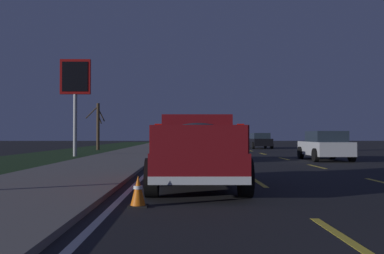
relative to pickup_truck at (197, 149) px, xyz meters
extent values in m
plane|color=black|center=(17.82, -3.50, -0.98)|extent=(144.00, 144.00, 0.00)
cube|color=slate|center=(17.82, 3.95, -0.92)|extent=(108.00, 4.00, 0.12)
cube|color=#1E3819|center=(17.82, 8.95, -0.98)|extent=(108.00, 6.00, 0.01)
cube|color=yellow|center=(7.07, -5.25, -0.98)|extent=(2.40, 0.14, 0.01)
cube|color=yellow|center=(13.16, -5.25, -0.98)|extent=(2.40, 0.14, 0.01)
cube|color=yellow|center=(19.65, -5.25, -0.98)|extent=(2.40, 0.14, 0.01)
cube|color=yellow|center=(25.61, -5.25, -0.98)|extent=(2.40, 0.14, 0.01)
cube|color=yellow|center=(32.26, -5.25, -0.98)|extent=(2.40, 0.14, 0.01)
cube|color=yellow|center=(37.77, -5.25, -0.98)|extent=(2.40, 0.14, 0.01)
cube|color=yellow|center=(43.45, -5.25, -0.98)|extent=(2.40, 0.14, 0.01)
cube|color=yellow|center=(49.94, -5.25, -0.98)|extent=(2.40, 0.14, 0.01)
cube|color=yellow|center=(55.48, -5.25, -0.98)|extent=(2.40, 0.14, 0.01)
cube|color=yellow|center=(60.74, -5.25, -0.98)|extent=(2.40, 0.14, 0.01)
cube|color=yellow|center=(65.96, -5.25, -0.98)|extent=(2.40, 0.14, 0.01)
cube|color=yellow|center=(-5.44, -1.75, -0.98)|extent=(2.40, 0.14, 0.01)
cube|color=yellow|center=(1.00, -1.75, -0.98)|extent=(2.40, 0.14, 0.01)
cube|color=yellow|center=(7.17, -1.75, -0.98)|extent=(2.40, 0.14, 0.01)
cube|color=yellow|center=(13.27, -1.75, -0.98)|extent=(2.40, 0.14, 0.01)
cube|color=yellow|center=(18.84, -1.75, -0.98)|extent=(2.40, 0.14, 0.01)
cube|color=yellow|center=(25.39, -1.75, -0.98)|extent=(2.40, 0.14, 0.01)
cube|color=yellow|center=(30.51, -1.75, -0.98)|extent=(2.40, 0.14, 0.01)
cube|color=yellow|center=(36.39, -1.75, -0.98)|extent=(2.40, 0.14, 0.01)
cube|color=yellow|center=(42.66, -1.75, -0.98)|extent=(2.40, 0.14, 0.01)
cube|color=yellow|center=(48.76, -1.75, -0.98)|extent=(2.40, 0.14, 0.01)
cube|color=yellow|center=(54.04, -1.75, -0.98)|extent=(2.40, 0.14, 0.01)
cube|color=yellow|center=(60.62, -1.75, -0.98)|extent=(2.40, 0.14, 0.01)
cube|color=yellow|center=(66.21, -1.75, -0.98)|extent=(2.40, 0.14, 0.01)
cube|color=silver|center=(17.82, 1.65, -0.98)|extent=(108.00, 0.14, 0.01)
cube|color=maroon|center=(-0.06, 0.00, -0.31)|extent=(5.42, 2.06, 0.60)
cube|color=maroon|center=(1.13, -0.01, 0.44)|extent=(2.18, 1.86, 0.90)
cube|color=#1E2833|center=(0.08, 0.00, 0.49)|extent=(0.06, 1.44, 0.50)
cube|color=maroon|center=(-1.13, 0.95, 0.27)|extent=(3.02, 0.11, 0.56)
cube|color=maroon|center=(-1.15, -0.93, 0.27)|extent=(3.02, 0.11, 0.56)
cube|color=maroon|center=(-2.72, 0.03, 0.27)|extent=(0.10, 1.88, 0.56)
cube|color=silver|center=(-2.72, 0.03, -0.53)|extent=(0.14, 2.00, 0.16)
cube|color=red|center=(-2.70, 0.83, 0.47)|extent=(0.06, 0.14, 0.20)
cube|color=red|center=(-2.72, -0.77, 0.47)|extent=(0.06, 0.14, 0.20)
ellipsoid|color=#232833|center=(-1.14, 0.01, 0.31)|extent=(2.61, 1.55, 0.64)
sphere|color=silver|center=(-0.63, 0.37, 0.17)|extent=(0.40, 0.40, 0.40)
sphere|color=beige|center=(-1.74, -0.28, 0.15)|extent=(0.34, 0.34, 0.34)
cylinder|color=black|center=(1.74, 0.98, -0.56)|extent=(0.84, 0.28, 0.84)
cylinder|color=black|center=(1.71, -1.02, -0.56)|extent=(0.84, 0.28, 0.84)
cylinder|color=black|center=(-1.83, 1.02, -0.56)|extent=(0.84, 0.28, 0.84)
cylinder|color=black|center=(-1.85, -0.98, -0.56)|extent=(0.84, 0.28, 0.84)
cube|color=#B2B5BA|center=(11.69, -7.08, -0.35)|extent=(4.44, 1.89, 0.70)
cube|color=#1E2833|center=(11.44, -7.07, 0.28)|extent=(2.50, 1.64, 0.56)
cylinder|color=black|center=(13.21, -6.21, -0.64)|extent=(0.68, 0.22, 0.68)
cylinder|color=black|center=(13.17, -8.01, -0.64)|extent=(0.68, 0.22, 0.68)
cylinder|color=black|center=(10.21, -6.15, -0.64)|extent=(0.68, 0.22, 0.68)
cylinder|color=black|center=(10.18, -7.95, -0.64)|extent=(0.68, 0.22, 0.68)
cube|color=red|center=(9.54, -7.03, -0.30)|extent=(0.11, 1.51, 0.10)
cube|color=black|center=(31.81, -7.08, -0.35)|extent=(4.44, 1.89, 0.70)
cube|color=#1E2833|center=(31.56, -7.09, 0.28)|extent=(2.50, 1.64, 0.56)
cylinder|color=black|center=(33.28, -6.15, -0.64)|extent=(0.68, 0.22, 0.68)
cylinder|color=black|center=(33.32, -7.95, -0.64)|extent=(0.68, 0.22, 0.68)
cylinder|color=black|center=(30.29, -6.21, -0.64)|extent=(0.68, 0.22, 0.68)
cylinder|color=black|center=(30.33, -8.01, -0.64)|extent=(0.68, 0.22, 0.68)
cube|color=red|center=(29.66, -7.13, -0.30)|extent=(0.11, 1.51, 0.10)
cube|color=navy|center=(11.17, -0.17, -0.35)|extent=(4.44, 1.89, 0.70)
cube|color=#1E2833|center=(10.92, -0.17, 0.28)|extent=(2.50, 1.63, 0.56)
cylinder|color=black|center=(12.69, 0.70, -0.64)|extent=(0.68, 0.22, 0.68)
cylinder|color=black|center=(12.65, -1.10, -0.64)|extent=(0.68, 0.22, 0.68)
cylinder|color=black|center=(9.69, 0.76, -0.64)|extent=(0.68, 0.22, 0.68)
cylinder|color=black|center=(9.66, -1.04, -0.64)|extent=(0.68, 0.22, 0.68)
cube|color=red|center=(9.02, -0.13, -0.30)|extent=(0.11, 1.51, 0.10)
cylinder|color=#99999E|center=(16.08, 7.23, 2.07)|extent=(0.24, 0.24, 6.10)
cube|color=maroon|center=(16.08, 7.23, 4.02)|extent=(0.24, 1.90, 2.20)
cube|color=black|center=(15.95, 7.23, 4.02)|extent=(0.04, 1.60, 1.87)
cylinder|color=#423323|center=(27.69, 8.13, 1.11)|extent=(0.28, 0.28, 4.19)
cylinder|color=#423323|center=(27.56, 8.66, 2.40)|extent=(0.31, 1.12, 1.19)
cylinder|color=#423323|center=(28.04, 7.92, 2.19)|extent=(0.78, 0.55, 1.20)
cylinder|color=#423323|center=(28.04, 8.07, 1.84)|extent=(0.79, 0.25, 0.93)
cube|color=black|center=(-3.05, 1.18, -0.97)|extent=(0.36, 0.36, 0.03)
cone|color=orange|center=(-3.05, 1.18, -0.68)|extent=(0.28, 0.28, 0.55)
cylinder|color=white|center=(-3.05, 1.18, -0.62)|extent=(0.17, 0.17, 0.06)
camera|label=1|loc=(-11.09, 0.30, 0.35)|focal=40.42mm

